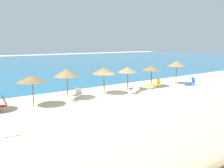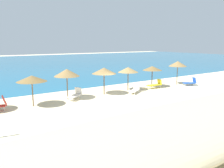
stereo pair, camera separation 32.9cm
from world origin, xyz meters
The scene contains 13 objects.
ground_plane centered at (0.00, 0.00, 0.00)m, with size 160.00×160.00×0.00m, color beige.
sea_water centered at (0.00, 39.64, 0.00)m, with size 160.00×67.43×0.01m, color #1E6B93.
dune_ridge centered at (-1.12, -9.10, 0.81)m, with size 39.25×5.81×1.62m, color beige.
beach_umbrella_1 centered at (-6.53, 1.90, 2.19)m, with size 2.30×2.30×2.43m.
beach_umbrella_2 centered at (-3.39, 2.49, 2.35)m, with size 2.21×2.21×2.68m.
beach_umbrella_3 centered at (0.30, 2.31, 2.28)m, with size 2.32×2.32×2.57m.
beach_umbrella_4 centered at (3.35, 2.50, 2.16)m, with size 2.09×2.09×2.43m.
beach_umbrella_5 centered at (6.70, 2.44, 2.10)m, with size 2.13×2.13×2.35m.
beach_umbrella_6 centered at (10.29, 1.93, 2.45)m, with size 2.10×2.10×2.76m.
lounge_chair_1 centered at (6.54, 1.72, 0.42)m, with size 1.69×0.82×0.96m.
lounge_chair_2 centered at (3.12, 1.10, 0.38)m, with size 1.59×1.29×0.96m.
lounge_chair_3 centered at (-2.83, 2.06, 0.43)m, with size 1.65×1.38×0.98m.
lounge_chair_4 centered at (11.04, 0.55, 0.38)m, with size 1.55×1.17×0.94m.
Camera 1 is at (-11.48, -15.77, 4.94)m, focal length 36.84 mm.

